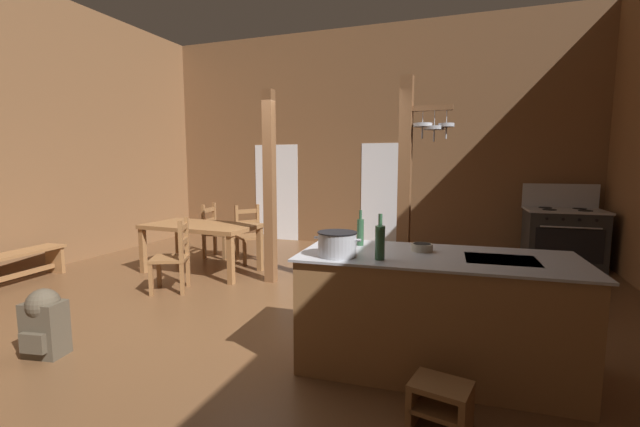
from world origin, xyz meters
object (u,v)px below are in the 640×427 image
Objects in this scene: ladderback_chair_near_window at (174,257)px; bottle_tall_on_counter at (360,231)px; bottle_short_on_counter at (380,242)px; backpack at (44,321)px; ladderback_chair_by_post at (216,232)px; mixing_bowl_on_counter at (422,247)px; stockpot_on_counter at (337,244)px; stove_range at (563,237)px; bench_along_left_wall at (5,264)px; dining_table at (201,230)px; ladderback_chair_at_table_end at (250,235)px; kitchen_island at (435,312)px; step_stool at (440,402)px.

bottle_tall_on_counter is (2.69, -0.80, 0.61)m from ladderback_chair_near_window.
bottle_tall_on_counter is 0.55m from bottle_short_on_counter.
ladderback_chair_near_window is 2.87m from bottle_tall_on_counter.
ladderback_chair_by_post is at bearing 101.51° from backpack.
stockpot_on_counter is at bearing -145.23° from mixing_bowl_on_counter.
stove_range is 4.93m from bottle_short_on_counter.
ladderback_chair_by_post reaches higher than backpack.
ladderback_chair_near_window is at bearing 153.99° from stockpot_on_counter.
stove_range reaches higher than mixing_bowl_on_counter.
bottle_short_on_counter reaches higher than ladderback_chair_near_window.
backpack is (2.43, -1.26, 0.00)m from bench_along_left_wall.
dining_table is at bearing -68.75° from ladderback_chair_by_post.
mixing_bowl_on_counter is at bearing -40.61° from ladderback_chair_at_table_end.
bottle_short_on_counter reaches higher than kitchen_island.
backpack is at bearing -167.57° from bottle_short_on_counter.
ladderback_chair_at_table_end is 2.72× the size of bottle_short_on_counter.
ladderback_chair_near_window is at bearing -76.13° from dining_table.
ladderback_chair_near_window is 1.00× the size of ladderback_chair_by_post.
bench_along_left_wall is 5.31m from bottle_short_on_counter.
backpack is at bearing -84.83° from ladderback_chair_near_window.
ladderback_chair_near_window is (-3.36, 0.98, -0.02)m from kitchen_island.
ladderback_chair_near_window is at bearing 165.10° from mixing_bowl_on_counter.
bottle_tall_on_counter is (-0.77, 0.97, 0.89)m from step_stool.
bottle_tall_on_counter reaches higher than ladderback_chair_at_table_end.
ladderback_chair_near_window is 0.58× the size of bench_along_left_wall.
backpack is (0.40, -2.82, -0.34)m from dining_table.
bottle_tall_on_counter is at bearing -39.11° from ladderback_chair_by_post.
ladderback_chair_near_window reaches higher than dining_table.
ladderback_chair_at_table_end is 4.02m from stockpot_on_counter.
stockpot_on_counter is (2.45, 0.61, 0.72)m from backpack.
stove_range is at bearing 32.02° from ladderback_chair_near_window.
ladderback_chair_near_window reaches higher than step_stool.
backpack reaches higher than bench_along_left_wall.
stockpot_on_counter reaches higher than bench_along_left_wall.
mixing_bowl_on_counter is at bearing 57.30° from bottle_short_on_counter.
stockpot_on_counter is (4.88, -0.65, 0.73)m from bench_along_left_wall.
stove_range is 0.80× the size of bench_along_left_wall.
mixing_bowl_on_counter is (5.48, -0.23, 0.66)m from bench_along_left_wall.
backpack is at bearing -27.55° from bench_along_left_wall.
stove_range is 8.22m from bench_along_left_wall.
dining_table is at bearing -157.10° from stove_range.
ladderback_chair_at_table_end is (0.12, 1.81, 0.00)m from ladderback_chair_near_window.
ladderback_chair_by_post and ladderback_chair_at_table_end have the same top height.
mixing_bowl_on_counter reaches higher than bench_along_left_wall.
dining_table is 0.97m from ladderback_chair_at_table_end.
backpack is (-3.19, -0.91, -0.15)m from kitchen_island.
ladderback_chair_near_window reaches higher than kitchen_island.
stove_range reaches higher than kitchen_island.
step_stool is 0.43× the size of ladderback_chair_by_post.
backpack is at bearing -133.98° from stove_range.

